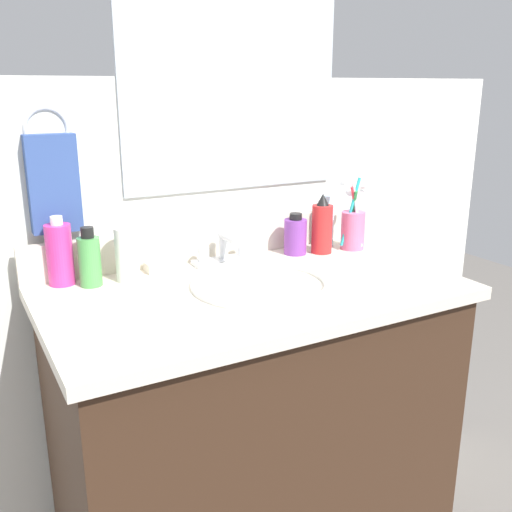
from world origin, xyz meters
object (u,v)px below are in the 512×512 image
bottle_toner_green (90,260)px  bottle_spray_red (322,227)px  bottle_soap_pink (60,254)px  bottle_cream_purple (295,236)px  bottle_lotion_white (127,253)px  cup_pink (353,228)px  hand_towel (54,184)px  soap_bar (159,267)px  bottle_gel_clear (325,224)px  faucet (225,253)px

bottle_toner_green → bottle_spray_red: 0.61m
bottle_spray_red → bottle_soap_pink: bearing=174.0°
bottle_cream_purple → bottle_lotion_white: bearing=-179.7°
bottle_toner_green → cup_pink: (0.70, -0.04, -0.00)m
hand_towel → soap_bar: 0.31m
bottle_spray_red → bottle_lotion_white: 0.52m
bottle_gel_clear → bottle_cream_purple: bearing=-165.4°
faucet → bottle_cream_purple: 0.20m
bottle_toner_green → bottle_gel_clear: 0.66m
bottle_lotion_white → soap_bar: 0.11m
bottle_spray_red → faucet: bearing=172.5°
faucet → bottle_gel_clear: size_ratio=1.12×
bottle_toner_green → bottle_lotion_white: 0.08m
bottle_toner_green → bottle_gel_clear: (0.66, 0.03, 0.00)m
bottle_spray_red → cup_pink: size_ratio=0.82×
bottle_spray_red → bottle_lotion_white: (-0.52, 0.02, -0.00)m
hand_towel → soap_bar: hand_towel is taller
faucet → bottle_cream_purple: bottle_cream_purple is taller
cup_pink → bottle_soap_pink: bearing=174.0°
faucet → bottle_cream_purple: (0.20, -0.01, 0.02)m
bottle_cream_purple → bottle_soap_pink: (-0.59, 0.05, 0.02)m
bottle_gel_clear → bottle_lotion_white: 0.57m
bottle_toner_green → bottle_lotion_white: bearing=-5.2°
faucet → cup_pink: cup_pink is taller
faucet → bottle_spray_red: bottle_spray_red is taller
hand_towel → bottle_spray_red: 0.68m
cup_pink → soap_bar: (-0.54, 0.06, -0.05)m
faucet → bottle_cream_purple: bearing=-3.3°
hand_towel → cup_pink: 0.78m
hand_towel → cup_pink: bearing=-9.8°
bottle_spray_red → cup_pink: bearing=-5.4°
bottle_toner_green → bottle_gel_clear: size_ratio=0.94×
bottle_gel_clear → bottle_lotion_white: bearing=-176.7°
soap_bar → hand_towel: bearing=162.5°
faucet → cup_pink: bearing=-6.9°
cup_pink → soap_bar: size_ratio=3.06×
bottle_cream_purple → bottle_toner_green: bearing=179.4°
bottle_toner_green → bottle_cream_purple: bottle_toner_green is taller
hand_towel → faucet: hand_towel is taller
bottle_lotion_white → hand_towel: bearing=142.6°
faucet → bottle_spray_red: bearing=-7.5°
soap_bar → bottle_soap_pink: bearing=175.7°
hand_towel → bottle_gel_clear: 0.72m
faucet → bottle_spray_red: size_ratio=1.00×
faucet → bottle_lotion_white: (-0.25, -0.01, 0.04)m
faucet → bottle_toner_green: size_ratio=1.19×
bottle_gel_clear → bottle_cream_purple: 0.12m
bottle_toner_green → soap_bar: 0.18m
cup_pink → bottle_cream_purple: bearing=168.6°
bottle_cream_purple → cup_pink: 0.17m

